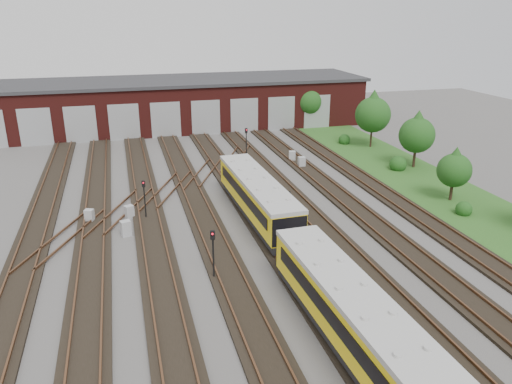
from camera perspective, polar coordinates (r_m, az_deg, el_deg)
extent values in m
plane|color=#403E3C|center=(32.32, -0.30, -7.57)|extent=(120.00, 120.00, 0.00)
cube|color=black|center=(32.08, -25.61, -9.79)|extent=(2.40, 70.00, 0.18)
cube|color=brown|center=(32.16, -26.92, -9.61)|extent=(0.10, 70.00, 0.15)
cube|color=brown|center=(31.86, -24.37, -9.46)|extent=(0.10, 70.00, 0.15)
cube|color=black|center=(31.51, -18.38, -9.30)|extent=(2.40, 70.00, 0.18)
cube|color=brown|center=(31.50, -19.73, -9.14)|extent=(0.10, 70.00, 0.15)
cube|color=brown|center=(31.38, -17.10, -8.93)|extent=(0.10, 70.00, 0.15)
cube|color=black|center=(31.44, -11.04, -8.64)|extent=(2.40, 70.00, 0.18)
cube|color=brown|center=(31.33, -12.38, -8.51)|extent=(0.10, 70.00, 0.15)
cube|color=brown|center=(31.40, -9.74, -8.24)|extent=(0.10, 70.00, 0.15)
cube|color=black|center=(31.87, -3.80, -7.86)|extent=(2.40, 70.00, 0.18)
cube|color=brown|center=(31.68, -5.09, -7.74)|extent=(0.10, 70.00, 0.15)
cube|color=brown|center=(31.93, -2.54, -7.44)|extent=(0.10, 70.00, 0.15)
cube|color=black|center=(32.80, 3.10, -6.99)|extent=(2.40, 70.00, 0.18)
cube|color=brown|center=(32.52, 1.90, -6.89)|extent=(0.10, 70.00, 0.15)
cube|color=brown|center=(32.94, 4.30, -6.57)|extent=(0.10, 70.00, 0.15)
cube|color=black|center=(34.16, 9.52, -6.09)|extent=(2.40, 70.00, 0.18)
cube|color=brown|center=(33.82, 8.42, -6.00)|extent=(0.10, 70.00, 0.15)
cube|color=brown|center=(34.38, 10.63, -5.68)|extent=(0.10, 70.00, 0.15)
cube|color=black|center=(35.93, 15.35, -5.20)|extent=(2.40, 70.00, 0.18)
cube|color=brown|center=(35.52, 14.37, -5.12)|extent=(0.10, 70.00, 0.15)
cube|color=brown|center=(36.22, 16.36, -4.81)|extent=(0.10, 70.00, 0.15)
cube|color=black|center=(38.03, 20.58, -4.36)|extent=(2.40, 70.00, 0.18)
cube|color=brown|center=(37.57, 19.71, -4.28)|extent=(0.10, 70.00, 0.15)
cube|color=brown|center=(38.38, 21.48, -3.99)|extent=(0.10, 70.00, 0.15)
cube|color=brown|center=(40.42, -15.12, -2.03)|extent=(5.40, 9.62, 0.15)
cube|color=brown|center=(44.30, -10.07, 0.34)|extent=(5.40, 9.62, 0.15)
cube|color=brown|center=(48.53, -5.87, 2.31)|extent=(5.40, 9.62, 0.15)
cube|color=brown|center=(37.01, -21.19, -4.85)|extent=(5.40, 9.62, 0.15)
cube|color=brown|center=(53.03, -2.35, 3.95)|extent=(5.40, 9.62, 0.15)
cube|color=#4A1512|center=(69.09, -9.14, 9.86)|extent=(50.00, 12.00, 6.00)
cube|color=#2C2C2F|center=(68.61, -9.29, 12.45)|extent=(51.00, 12.50, 0.40)
cube|color=#9A9C9F|center=(63.65, -23.89, 6.79)|extent=(3.60, 0.12, 4.40)
cube|color=#9A9C9F|center=(63.09, -19.39, 7.27)|extent=(3.60, 0.12, 4.40)
cube|color=#9A9C9F|center=(62.93, -14.83, 7.71)|extent=(3.60, 0.12, 4.40)
cube|color=#9A9C9F|center=(63.16, -10.26, 8.10)|extent=(3.60, 0.12, 4.40)
cube|color=#9A9C9F|center=(63.79, -5.75, 8.44)|extent=(3.60, 0.12, 4.40)
cube|color=#9A9C9F|center=(64.80, -1.34, 8.71)|extent=(3.60, 0.12, 4.40)
cube|color=#9A9C9F|center=(66.17, 2.91, 8.93)|extent=(3.60, 0.12, 4.40)
cube|color=#9A9C9F|center=(67.88, 6.98, 9.10)|extent=(3.60, 0.12, 4.40)
cube|color=#1F4918|center=(48.38, 18.67, 0.98)|extent=(8.00, 55.00, 0.05)
cube|color=black|center=(24.84, 10.50, -15.75)|extent=(2.49, 13.84, 0.55)
cube|color=yellow|center=(24.11, 10.70, -13.27)|extent=(2.77, 13.85, 2.02)
cube|color=#AFAFAA|center=(23.51, 10.88, -10.93)|extent=(2.86, 13.85, 0.28)
cube|color=black|center=(23.51, 8.03, -13.38)|extent=(0.39, 12.13, 0.78)
cube|color=black|center=(24.51, 13.31, -12.24)|extent=(0.39, 12.13, 0.78)
cube|color=black|center=(38.01, 0.15, -2.16)|extent=(2.49, 13.84, 0.55)
cube|color=yellow|center=(37.54, 0.15, -0.34)|extent=(2.77, 13.85, 2.02)
cube|color=#AFAFAA|center=(37.15, 0.15, 1.32)|extent=(2.86, 13.85, 0.28)
cube|color=black|center=(37.14, -1.64, -0.20)|extent=(0.39, 12.13, 0.78)
cube|color=black|center=(37.82, 1.91, 0.17)|extent=(0.39, 12.13, 0.78)
cylinder|color=black|center=(29.50, -4.89, -7.67)|extent=(0.11, 0.11, 2.60)
cube|color=black|center=(28.81, -4.98, -4.92)|extent=(0.30, 0.23, 0.54)
sphere|color=red|center=(28.66, -4.94, -4.81)|extent=(0.13, 0.13, 0.13)
cylinder|color=black|center=(38.51, -12.57, -1.25)|extent=(0.10, 0.10, 2.60)
cube|color=black|center=(37.99, -12.74, 0.93)|extent=(0.26, 0.17, 0.49)
sphere|color=red|center=(37.87, -12.75, 1.02)|extent=(0.12, 0.12, 0.12)
cylinder|color=black|center=(54.35, -1.12, 5.46)|extent=(0.11, 0.11, 2.52)
cube|color=black|center=(53.98, -1.13, 7.02)|extent=(0.28, 0.20, 0.53)
sphere|color=red|center=(53.86, -1.10, 7.10)|extent=(0.13, 0.13, 0.13)
cylinder|color=black|center=(36.54, 3.76, -2.26)|extent=(0.09, 0.09, 2.27)
cube|color=black|center=(36.05, 3.81, -0.28)|extent=(0.25, 0.21, 0.43)
sphere|color=red|center=(35.95, 3.86, -0.19)|extent=(0.10, 0.10, 0.10)
cube|color=#A7A9AC|center=(36.32, -14.65, -4.04)|extent=(0.80, 0.72, 1.12)
cube|color=#A7A9AC|center=(39.33, -18.49, -2.62)|extent=(0.76, 0.71, 1.03)
cube|color=#A7A9AC|center=(39.23, -14.28, -2.23)|extent=(0.78, 0.73, 1.03)
cube|color=#A7A9AC|center=(50.50, 5.23, 3.40)|extent=(0.68, 0.57, 1.12)
cube|color=#A7A9AC|center=(52.56, 4.15, 4.10)|extent=(0.78, 0.70, 1.10)
cylinder|color=#2F1E15|center=(68.73, 5.92, 8.20)|extent=(0.21, 0.21, 1.88)
sphere|color=#144112|center=(68.26, 5.99, 10.26)|extent=(3.66, 3.66, 3.66)
cone|color=#144112|center=(68.05, 6.04, 11.35)|extent=(3.13, 3.13, 2.61)
cylinder|color=#2F1E15|center=(52.75, 17.63, 3.65)|extent=(0.27, 0.27, 1.81)
sphere|color=#144112|center=(52.16, 17.91, 6.19)|extent=(3.53, 3.53, 3.53)
cone|color=#144112|center=(51.89, 18.05, 7.54)|extent=(3.02, 3.02, 2.52)
cylinder|color=#2F1E15|center=(59.38, 13.00, 5.99)|extent=(0.22, 0.22, 2.06)
sphere|color=#144112|center=(58.80, 13.21, 8.59)|extent=(4.01, 4.01, 4.01)
cone|color=#144112|center=(58.54, 13.32, 9.96)|extent=(3.44, 3.44, 2.87)
cylinder|color=#2F1E15|center=(44.59, 21.40, -0.02)|extent=(0.25, 0.25, 1.44)
sphere|color=#144112|center=(44.01, 21.71, 2.32)|extent=(2.79, 2.79, 2.79)
cone|color=#144112|center=(43.74, 21.88, 3.56)|extent=(2.39, 2.39, 2.00)
sphere|color=#144112|center=(41.90, 22.70, -1.59)|extent=(1.27, 1.27, 1.27)
sphere|color=#144112|center=(51.45, 15.95, 3.34)|extent=(1.68, 1.68, 1.68)
sphere|color=#144112|center=(60.36, 10.08, 6.08)|extent=(1.37, 1.37, 1.37)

